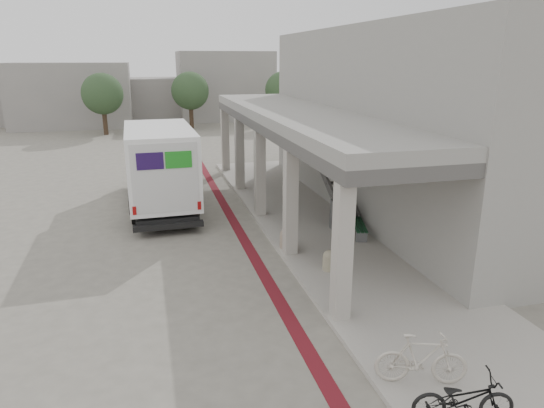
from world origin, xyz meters
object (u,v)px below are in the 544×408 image
object	(u,v)px
bench	(359,227)
utility_cabinet	(339,216)
bicycle_black	(463,399)
bicycle_cream	(421,359)
fedex_truck	(159,163)

from	to	relation	value
bench	utility_cabinet	size ratio (longest dim) A/B	1.64
bicycle_black	utility_cabinet	bearing A→B (deg)	4.30
bicycle_cream	bench	bearing A→B (deg)	2.17
bicycle_cream	utility_cabinet	bearing A→B (deg)	6.61
bench	utility_cabinet	distance (m)	0.81
fedex_truck	bench	xyz separation A→B (m)	(6.30, -5.56, -1.38)
fedex_truck	utility_cabinet	size ratio (longest dim) A/B	7.58
utility_cabinet	bicycle_black	bearing A→B (deg)	-92.79
fedex_truck	bicycle_black	distance (m)	14.83
bench	bicycle_cream	bearing A→B (deg)	-90.43
fedex_truck	bench	bearing A→B (deg)	-42.81
bench	utility_cabinet	xyz separation A→B (m)	(-0.50, 0.59, 0.24)
utility_cabinet	bicycle_cream	size ratio (longest dim) A/B	0.62
bench	utility_cabinet	bearing A→B (deg)	145.83
bench	bicycle_cream	size ratio (longest dim) A/B	1.02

